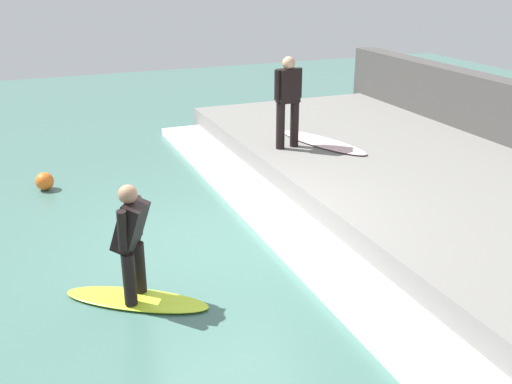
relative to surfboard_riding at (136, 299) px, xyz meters
The scene contains 8 objects.
ground_plane 1.72m from the surfboard_riding, 36.19° to the left, with size 28.00×28.00×0.00m, color #426B60.
concrete_ledge 5.11m from the surfboard_riding, 11.48° to the left, with size 4.40×12.17×0.45m, color slate.
wave_foam_crest 2.59m from the surfboard_riding, 23.14° to the left, with size 0.85×11.57×0.13m, color white.
surfboard_riding is the anchor object (origin of this frame).
surfer_riding 0.78m from the surfboard_riding, 90.00° to the right, with size 0.51×0.51×1.36m.
surfer_waiting_near 5.10m from the surfboard_riding, 44.96° to the left, with size 0.55×0.27×1.63m.
surfboard_waiting_near 5.44m from the surfboard_riding, 39.36° to the left, with size 1.17×2.13×0.06m.
marker_buoy 4.19m from the surfboard_riding, 99.67° to the left, with size 0.30×0.30×0.30m, color orange.
Camera 1 is at (-2.34, -6.98, 3.62)m, focal length 42.00 mm.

